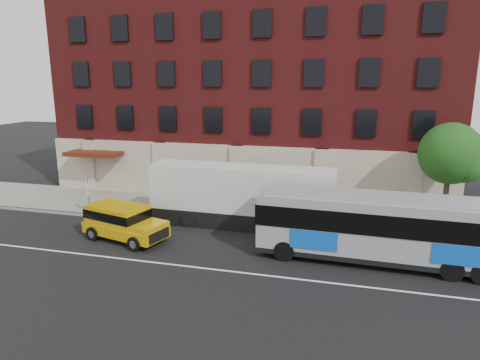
% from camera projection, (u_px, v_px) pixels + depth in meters
% --- Properties ---
extents(ground, '(120.00, 120.00, 0.00)m').
position_uv_depth(ground, '(172.00, 269.00, 19.84)').
color(ground, black).
rests_on(ground, ground).
extents(sidewalk, '(60.00, 6.00, 0.15)m').
position_uv_depth(sidewalk, '(226.00, 212.00, 28.29)').
color(sidewalk, gray).
rests_on(sidewalk, ground).
extents(kerb, '(60.00, 0.25, 0.15)m').
position_uv_depth(kerb, '(212.00, 226.00, 25.47)').
color(kerb, gray).
rests_on(kerb, ground).
extents(lane_line, '(60.00, 0.12, 0.01)m').
position_uv_depth(lane_line, '(176.00, 265.00, 20.30)').
color(lane_line, white).
rests_on(lane_line, ground).
extents(building, '(30.00, 12.10, 15.00)m').
position_uv_depth(building, '(253.00, 94.00, 34.01)').
color(building, maroon).
rests_on(building, sidewalk).
extents(sign_pole, '(0.30, 0.20, 2.50)m').
position_uv_depth(sign_pole, '(88.00, 194.00, 27.37)').
color(sign_pole, slate).
rests_on(sign_pole, ground).
extents(street_tree, '(3.60, 3.60, 6.20)m').
position_uv_depth(street_tree, '(451.00, 156.00, 24.42)').
color(street_tree, '#3E2C1F').
rests_on(street_tree, sidewalk).
extents(city_bus, '(12.37, 3.05, 3.37)m').
position_uv_depth(city_bus, '(386.00, 227.00, 20.17)').
color(city_bus, '#8F9399').
rests_on(city_bus, ground).
extents(yellow_suv, '(5.19, 3.12, 1.93)m').
position_uv_depth(yellow_suv, '(122.00, 220.00, 23.38)').
color(yellow_suv, '#D4A307').
rests_on(yellow_suv, ground).
extents(shipping_container, '(11.13, 2.49, 3.70)m').
position_uv_depth(shipping_container, '(242.00, 197.00, 25.41)').
color(shipping_container, black).
rests_on(shipping_container, ground).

